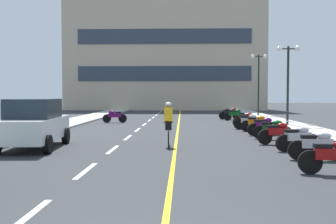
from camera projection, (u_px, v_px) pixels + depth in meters
ground_plane at (174, 126)px, 25.32m from camera, size 140.00×140.00×0.00m
curb_left at (75, 121)px, 28.57m from camera, size 2.40×72.00×0.12m
curb_right at (278, 122)px, 28.05m from camera, size 2.40×72.00×0.12m
lane_dash_0 at (26, 218)px, 6.42m from camera, size 0.14×2.20×0.01m
lane_dash_1 at (86, 171)px, 10.42m from camera, size 0.14×2.20×0.01m
lane_dash_2 at (113, 149)px, 14.41m from camera, size 0.14×2.20×0.01m
lane_dash_3 at (128, 137)px, 18.40m from camera, size 0.14×2.20×0.01m
lane_dash_4 at (138, 130)px, 22.40m from camera, size 0.14×2.20×0.01m
lane_dash_5 at (144, 124)px, 26.39m from camera, size 0.14×2.20×0.01m
lane_dash_6 at (149, 120)px, 30.38m from camera, size 0.14×2.20×0.01m
lane_dash_7 at (153, 117)px, 34.38m from camera, size 0.14×2.20×0.01m
lane_dash_8 at (156, 115)px, 38.37m from camera, size 0.14×2.20×0.01m
lane_dash_9 at (159, 113)px, 42.36m from camera, size 0.14×2.20×0.01m
lane_dash_10 at (161, 111)px, 46.36m from camera, size 0.14×2.20×0.01m
lane_dash_11 at (163, 110)px, 50.35m from camera, size 0.14×2.20×0.01m
centre_line_yellow at (179, 122)px, 28.30m from camera, size 0.12×66.00×0.01m
office_building at (165, 52)px, 52.96m from camera, size 25.36×8.04×15.15m
street_lamp_mid at (288, 67)px, 24.58m from camera, size 1.46×0.36×4.84m
street_lamp_far at (259, 71)px, 35.66m from camera, size 1.46×0.36×5.42m
parked_car_near at (34, 124)px, 14.69m from camera, size 2.16×4.31×1.82m
motorcycle_1 at (334, 156)px, 9.86m from camera, size 1.70×0.60×0.92m
motorcycle_2 at (317, 145)px, 11.99m from camera, size 1.70×0.60×0.92m
motorcycle_3 at (298, 138)px, 13.96m from camera, size 1.66×0.73×0.92m
motorcycle_4 at (278, 132)px, 15.90m from camera, size 1.67×0.70×0.92m
motorcycle_5 at (273, 129)px, 17.55m from camera, size 1.70×0.60×0.92m
motorcycle_6 at (264, 126)px, 19.31m from camera, size 1.67×0.69×0.92m
motorcycle_7 at (257, 123)px, 21.16m from camera, size 1.67×0.68×0.92m
motorcycle_8 at (249, 121)px, 22.63m from camera, size 1.70×0.60×0.92m
motorcycle_9 at (246, 119)px, 24.39m from camera, size 1.69×0.62×0.92m
motorcycle_10 at (115, 116)px, 28.02m from camera, size 1.70×0.60×0.92m
motorcycle_11 at (235, 114)px, 30.18m from camera, size 1.69×0.61×0.92m
motorcycle_12 at (230, 113)px, 31.72m from camera, size 1.70×0.60×0.92m
motorcycle_13 at (231, 112)px, 33.70m from camera, size 1.70×0.60×0.92m
cyclist_rider at (168, 123)px, 15.18m from camera, size 0.42×1.77×1.71m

